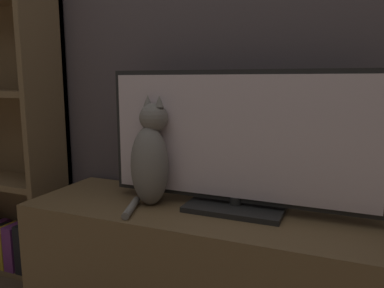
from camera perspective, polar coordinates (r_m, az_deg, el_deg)
wall_back at (r=1.68m, az=4.91°, el=20.11°), size 4.80×0.05×2.60m
tv_stand at (r=1.57m, az=1.01°, el=-18.57°), size 1.39×0.47×0.50m
tv at (r=1.41m, az=6.86°, el=0.09°), size 1.05×0.22×0.53m
cat at (r=1.48m, az=-6.30°, el=-2.22°), size 0.19×0.29×0.44m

